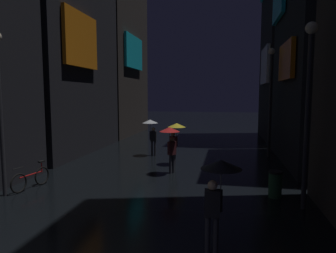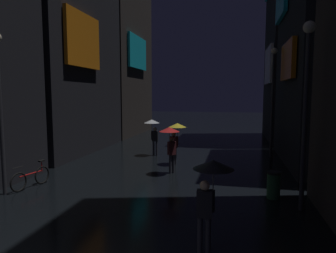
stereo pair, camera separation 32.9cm
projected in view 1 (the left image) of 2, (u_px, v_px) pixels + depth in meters
The scene contains 10 objects.
building_left_far at pixel (113, 11), 26.49m from camera, with size 4.25×8.49×21.88m.
building_right_mid at pixel (328, 31), 14.92m from camera, with size 4.25×7.79×13.38m.
pedestrian_far_right_yellow at pixel (175, 132), 15.11m from camera, with size 0.90×0.90×2.12m.
pedestrian_midstreet_left_red at pixel (170, 137), 13.30m from camera, with size 0.90×0.90×2.12m.
pedestrian_foreground_left_black at pixel (218, 180), 6.55m from camera, with size 0.90×0.90×2.12m.
pedestrian_midstreet_centre_clear at pixel (151, 127), 17.33m from camera, with size 0.90×0.90×2.12m.
bicycle_parked_at_storefront at pixel (31, 178), 11.30m from camera, with size 0.40×1.80×0.96m.
streetlamp_right_far at pixel (270, 91), 16.85m from camera, with size 0.36×0.36×6.14m.
streetlamp_right_near at pixel (308, 95), 8.95m from camera, with size 0.36×0.36×5.66m.
trash_bin at pixel (275, 184), 10.31m from camera, with size 0.46×0.46×0.93m.
Camera 1 is at (2.62, -3.70, 3.52)m, focal length 32.00 mm.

